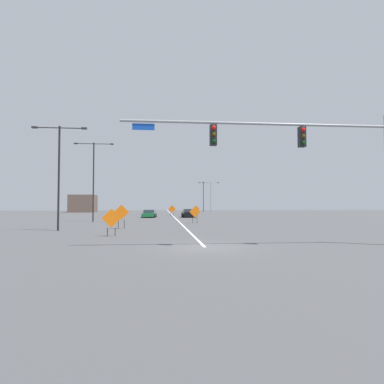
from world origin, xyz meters
The scene contains 15 objects.
ground centered at (0.00, 0.00, 0.00)m, with size 199.99×199.99×0.00m, color #444447.
road_centre_stripe centered at (0.00, 55.55, 0.00)m, with size 0.16×111.11×0.01m.
traffic_signal_assembly centered at (4.96, -0.01, 5.14)m, with size 14.08×0.44×6.91m.
street_lamp_mid_left centered at (-10.50, 11.17, 5.10)m, with size 4.37×0.24×8.55m.
street_lamp_far_right centered at (-10.50, 24.74, 5.77)m, with size 4.77×0.24×9.77m.
street_lamp_far_left centered at (9.61, 60.80, 4.51)m, with size 3.90×0.24×7.49m.
street_lamp_near_left centered at (9.57, 74.41, 4.90)m, with size 2.91×0.24×8.39m.
construction_sign_median_far centered at (1.58, 20.18, 1.20)m, with size 1.25×0.16×1.91m.
construction_sign_left_lane centered at (-0.21, 43.76, 1.22)m, with size 1.41×0.09×1.98m.
construction_sign_right_shoulder centered at (-5.67, 12.91, 1.34)m, with size 1.32×0.20×2.11m.
construction_sign_left_shoulder centered at (-5.50, 6.12, 1.14)m, with size 1.27×0.26×1.85m.
construction_sign_right_lane centered at (3.93, 40.57, 1.20)m, with size 1.20×0.10×1.90m.
car_green_passing centered at (-4.11, 37.53, 0.61)m, with size 2.31×4.61×1.25m.
car_black_approaching centered at (2.29, 37.23, 0.65)m, with size 2.17×4.04×1.38m.
roadside_building_west centered at (-23.25, 74.28, 2.34)m, with size 6.44×6.72×4.68m.
Camera 1 is at (-2.17, -16.19, 2.14)m, focal length 30.50 mm.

